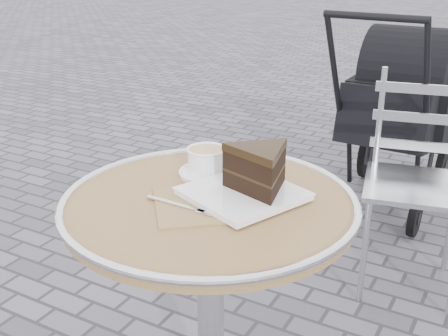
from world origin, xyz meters
The scene contains 5 objects.
cafe_table centered at (0.00, 0.00, 0.57)m, with size 0.72×0.72×0.74m.
cappuccino_set centered at (-0.08, 0.13, 0.76)m, with size 0.17×0.14×0.07m.
cake_plate_set centered at (0.09, 0.06, 0.79)m, with size 0.39×0.39×0.13m.
bistro_chair centered at (0.29, 1.11, 0.53)m, with size 0.46×0.46×0.86m.
baby_stroller centered at (0.05, 1.85, 0.47)m, with size 0.50×1.02×1.05m.
Camera 1 is at (0.63, -1.05, 1.30)m, focal length 45.00 mm.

